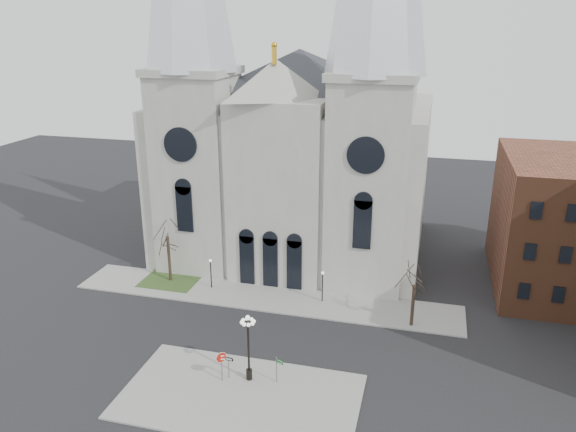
% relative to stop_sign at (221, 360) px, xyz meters
% --- Properties ---
extents(ground, '(160.00, 160.00, 0.00)m').
position_rel_stop_sign_xyz_m(ground, '(-1.00, 3.57, -1.97)').
color(ground, black).
rests_on(ground, ground).
extents(sidewalk_near, '(18.00, 10.00, 0.14)m').
position_rel_stop_sign_xyz_m(sidewalk_near, '(2.00, -1.43, -1.90)').
color(sidewalk_near, gray).
rests_on(sidewalk_near, ground).
extents(sidewalk_far, '(40.00, 6.00, 0.14)m').
position_rel_stop_sign_xyz_m(sidewalk_far, '(-1.00, 14.57, -1.90)').
color(sidewalk_far, gray).
rests_on(sidewalk_far, ground).
extents(grass_patch, '(6.00, 5.00, 0.18)m').
position_rel_stop_sign_xyz_m(grass_patch, '(-12.00, 15.57, -1.88)').
color(grass_patch, '#27411C').
rests_on(grass_patch, ground).
extents(cathedral, '(33.00, 26.66, 54.00)m').
position_rel_stop_sign_xyz_m(cathedral, '(-1.00, 26.43, 16.50)').
color(cathedral, '#A4A299').
rests_on(cathedral, ground).
extents(bg_building_brick, '(14.00, 18.00, 14.00)m').
position_rel_stop_sign_xyz_m(bg_building_brick, '(29.00, 25.57, 5.03)').
color(bg_building_brick, brown).
rests_on(bg_building_brick, ground).
extents(tree_left, '(3.20, 3.20, 7.50)m').
position_rel_stop_sign_xyz_m(tree_left, '(-12.00, 15.57, 3.61)').
color(tree_left, black).
rests_on(tree_left, ground).
extents(tree_right, '(3.20, 3.20, 6.00)m').
position_rel_stop_sign_xyz_m(tree_right, '(14.00, 12.57, 2.49)').
color(tree_right, black).
rests_on(tree_right, ground).
extents(ped_lamp_left, '(0.32, 0.32, 3.26)m').
position_rel_stop_sign_xyz_m(ped_lamp_left, '(-7.00, 15.07, 0.36)').
color(ped_lamp_left, black).
rests_on(ped_lamp_left, sidewalk_far).
extents(ped_lamp_right, '(0.32, 0.32, 3.26)m').
position_rel_stop_sign_xyz_m(ped_lamp_right, '(5.00, 15.07, 0.36)').
color(ped_lamp_right, black).
rests_on(ped_lamp_right, sidewalk_far).
extents(stop_sign, '(0.87, 0.39, 2.58)m').
position_rel_stop_sign_xyz_m(stop_sign, '(0.00, 0.00, 0.00)').
color(stop_sign, slate).
rests_on(stop_sign, sidewalk_near).
extents(globe_lamp, '(1.62, 1.62, 5.70)m').
position_rel_stop_sign_xyz_m(globe_lamp, '(2.01, 0.71, 1.74)').
color(globe_lamp, black).
rests_on(globe_lamp, sidewalk_near).
extents(one_way_sign, '(0.86, 0.12, 1.97)m').
position_rel_stop_sign_xyz_m(one_way_sign, '(0.39, 0.49, -0.48)').
color(one_way_sign, slate).
rests_on(one_way_sign, sidewalk_near).
extents(street_name_sign, '(0.67, 0.33, 2.26)m').
position_rel_stop_sign_xyz_m(street_name_sign, '(4.29, 0.86, -0.50)').
color(street_name_sign, slate).
rests_on(street_name_sign, sidewalk_near).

